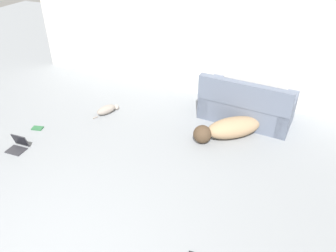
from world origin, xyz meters
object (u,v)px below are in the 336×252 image
Objects in this scene: couch at (246,106)px; dog at (228,129)px; book_green at (37,128)px; cat at (107,110)px; laptop_open at (18,145)px.

dog is at bearing 82.82° from couch.
cat is at bearing 49.38° from book_green.
cat is 1.71m from laptop_open.
couch reaches higher than book_green.
laptop_open reaches higher than book_green.
laptop_open is (-0.70, -1.56, -0.00)m from cat.
dog is 2.35m from cat.
dog is at bearing 25.95° from laptop_open.
couch reaches higher than dog.
couch is 3.00× the size of cat.
laptop_open is at bearing 40.80° from couch.
dog is 3.40m from book_green.
book_green is (-3.32, -1.86, -0.27)m from couch.
dog reaches higher than book_green.
couch reaches higher than cat.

